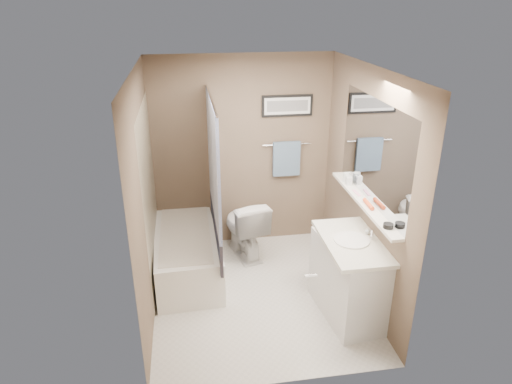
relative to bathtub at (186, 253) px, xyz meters
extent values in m
plane|color=beige|center=(0.75, -0.56, -0.25)|extent=(2.50, 2.50, 0.00)
cube|color=silver|center=(0.75, -0.56, 2.13)|extent=(2.20, 2.50, 0.04)
cube|color=brown|center=(0.75, 0.67, 0.95)|extent=(2.20, 0.04, 2.40)
cube|color=brown|center=(0.75, -1.79, 0.95)|extent=(2.20, 0.04, 2.40)
cube|color=brown|center=(-0.33, -0.56, 0.95)|extent=(0.04, 2.50, 2.40)
cube|color=brown|center=(1.83, -0.56, 0.95)|extent=(0.04, 2.50, 2.40)
cube|color=tan|center=(-0.34, -0.06, 0.75)|extent=(0.02, 1.55, 2.00)
cylinder|color=silver|center=(0.35, -0.06, 1.80)|extent=(0.02, 1.55, 0.02)
cube|color=silver|center=(0.35, -0.06, 1.15)|extent=(0.03, 1.45, 1.28)
cube|color=#222740|center=(0.35, -0.06, 0.33)|extent=(0.03, 1.45, 0.36)
cube|color=silver|center=(1.84, -0.71, 1.37)|extent=(0.02, 1.60, 1.00)
cube|color=silver|center=(1.79, -0.71, 0.85)|extent=(0.12, 1.60, 0.03)
cylinder|color=silver|center=(1.30, 0.65, 1.05)|extent=(0.60, 0.02, 0.02)
cube|color=#7E9EB7|center=(1.30, 0.63, 0.87)|extent=(0.34, 0.05, 0.44)
cube|color=black|center=(1.30, 0.67, 1.53)|extent=(0.62, 0.02, 0.26)
cube|color=white|center=(1.30, 0.65, 1.53)|extent=(0.56, 0.00, 0.20)
cube|color=#595959|center=(1.30, 0.65, 1.53)|extent=(0.50, 0.00, 0.13)
cube|color=silver|center=(1.30, -1.81, 0.75)|extent=(0.80, 0.02, 2.00)
cylinder|color=silver|center=(0.97, -1.75, 0.75)|extent=(0.10, 0.02, 0.02)
cube|color=white|center=(0.00, 0.00, 0.00)|extent=(0.77, 1.53, 0.50)
cube|color=silver|center=(0.00, 0.00, 0.25)|extent=(0.56, 1.36, 0.02)
imported|color=silver|center=(0.72, 0.30, 0.13)|extent=(0.59, 0.83, 0.76)
cube|color=silver|center=(1.60, -1.01, 0.15)|extent=(0.60, 0.95, 0.80)
cube|color=beige|center=(1.59, -1.01, 0.57)|extent=(0.54, 0.96, 0.04)
cylinder|color=white|center=(1.58, -1.01, 0.60)|extent=(0.34, 0.34, 0.01)
cylinder|color=white|center=(1.78, -1.01, 0.64)|extent=(0.02, 0.02, 0.10)
sphere|color=silver|center=(1.78, -0.91, 0.62)|extent=(0.05, 0.05, 0.05)
cylinder|color=black|center=(1.79, -1.30, 0.89)|extent=(0.09, 0.09, 0.04)
cylinder|color=#DF4B1F|center=(1.79, -0.85, 0.89)|extent=(0.04, 0.22, 0.04)
cube|color=pink|center=(1.79, -0.53, 0.87)|extent=(0.04, 0.16, 0.01)
cylinder|color=silver|center=(1.79, -0.21, 0.92)|extent=(0.08, 0.08, 0.10)
imported|color=#999999|center=(1.79, -0.28, 0.93)|extent=(0.06, 0.07, 0.14)
camera|label=1|loc=(0.08, -4.63, 2.74)|focal=32.00mm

